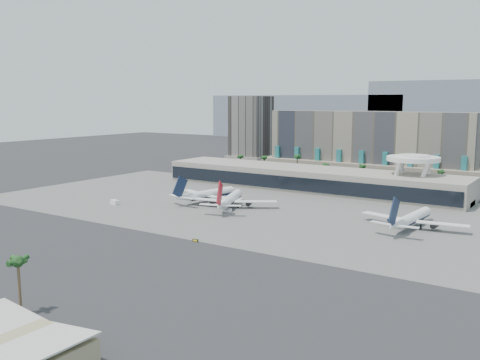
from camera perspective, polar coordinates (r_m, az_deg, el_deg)
The scene contains 15 objects.
ground at distance 206.88m, azimuth -6.51°, elevation -5.26°, with size 900.00×900.00×0.00m, color #232326.
apron_pad at distance 250.31m, azimuth 1.64°, elevation -2.78°, with size 260.00×130.00×0.06m, color #5B5B59.
hotel at distance 350.33m, azimuth 13.52°, elevation 3.01°, with size 140.00×30.00×42.00m.
office_tower at distance 419.59m, azimuth 1.18°, elevation 4.96°, with size 30.00×30.00×52.00m.
terminal at distance 296.46m, azimuth 7.29°, elevation 0.21°, with size 170.00×32.50×14.50m.
saucer_structure at distance 281.05m, azimuth 17.99°, elevation 1.86°, with size 26.00×26.00×21.89m.
palm_row at distance 324.82m, azimuth 11.18°, elevation 1.55°, with size 157.80×2.80×13.10m.
hangar_right at distance 112.84m, azimuth -23.95°, elevation -16.40°, with size 30.55×20.60×6.89m.
airliner_left at distance 261.35m, azimuth -3.41°, elevation -1.50°, with size 40.04×41.59×14.49m.
airliner_centre at distance 245.55m, azimuth -1.07°, elevation -2.08°, with size 41.02×42.34×15.37m.
airliner_right at distance 217.11m, azimuth 17.84°, elevation -3.93°, with size 42.42×43.78×15.11m.
service_vehicle_a at distance 260.20m, azimuth -13.23°, elevation -2.33°, with size 4.50×2.20×2.20m, color white.
service_vehicle_b at distance 236.35m, azimuth -1.29°, elevation -3.27°, with size 3.04×1.74×1.56m, color white.
taxiway_sign at distance 188.52m, azimuth -4.77°, elevation -6.44°, with size 2.21×0.75×1.00m.
near_palm_b at distance 134.46m, azimuth -22.58°, elevation -8.62°, with size 6.00×6.00×13.86m.
Camera 1 is at (130.23, -153.04, 49.17)m, focal length 40.00 mm.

